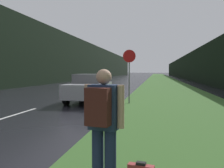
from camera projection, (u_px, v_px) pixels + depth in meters
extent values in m
cube|color=#386028|center=(163.00, 82.00, 39.10)|extent=(6.00, 240.00, 0.02)
cube|color=silver|center=(17.00, 114.00, 9.54)|extent=(0.12, 3.00, 0.01)
cube|color=silver|center=(75.00, 96.00, 16.41)|extent=(0.12, 3.00, 0.01)
cube|color=silver|center=(99.00, 89.00, 23.29)|extent=(0.12, 3.00, 0.01)
cube|color=black|center=(86.00, 61.00, 51.69)|extent=(2.00, 140.00, 7.89)
cube|color=black|center=(192.00, 67.00, 47.68)|extent=(2.00, 140.00, 5.25)
cylinder|color=slate|center=(129.00, 83.00, 12.62)|extent=(0.07, 0.07, 2.20)
cylinder|color=#B71414|center=(129.00, 56.00, 12.54)|extent=(0.68, 0.02, 0.68)
cylinder|color=#1E2847|center=(98.00, 159.00, 3.48)|extent=(0.17, 0.17, 0.89)
cylinder|color=#1E2847|center=(110.00, 160.00, 3.41)|extent=(0.17, 0.17, 0.89)
cube|color=navy|center=(104.00, 107.00, 3.40)|extent=(0.45, 0.30, 0.64)
sphere|color=tan|center=(104.00, 77.00, 3.38)|extent=(0.22, 0.22, 0.22)
cylinder|color=tan|center=(88.00, 105.00, 3.49)|extent=(0.10, 0.10, 0.61)
cylinder|color=tan|center=(121.00, 107.00, 3.31)|extent=(0.10, 0.10, 0.61)
cube|color=#471E19|center=(98.00, 107.00, 3.20)|extent=(0.36, 0.24, 0.52)
cube|color=black|center=(141.00, 163.00, 3.38)|extent=(0.15, 0.10, 0.04)
cube|color=#9E9EA3|center=(89.00, 90.00, 13.30)|extent=(1.80, 4.21, 0.75)
cube|color=#5E5E61|center=(90.00, 78.00, 13.48)|extent=(1.53, 1.89, 0.50)
cylinder|color=black|center=(99.00, 99.00, 11.88)|extent=(0.20, 0.72, 0.72)
cylinder|color=black|center=(66.00, 98.00, 12.20)|extent=(0.20, 0.72, 0.72)
cylinder|color=black|center=(109.00, 94.00, 14.45)|extent=(0.20, 0.72, 0.72)
cylinder|color=black|center=(82.00, 93.00, 14.76)|extent=(0.20, 0.72, 0.72)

